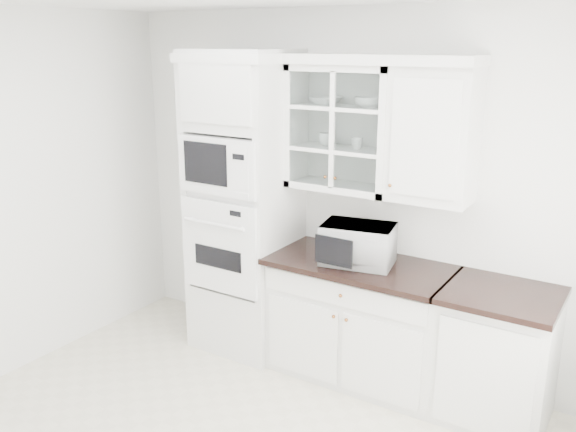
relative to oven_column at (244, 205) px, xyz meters
The scene contains 12 objects.
room_shell 1.37m from the oven_column, 52.79° to the right, with size 4.00×3.50×2.70m.
oven_column is the anchor object (origin of this frame).
base_cabinet_run 1.27m from the oven_column, ahead, with size 1.32×0.67×0.92m.
extra_base_cabinet 2.16m from the oven_column, ahead, with size 0.72×0.67×0.92m.
upper_cabinet_glass 1.03m from the oven_column, 12.10° to the left, with size 0.80×0.33×0.90m.
upper_cabinet_solid 1.60m from the oven_column, ahead, with size 0.55×0.33×0.90m, color silver.
crown_molding 1.33m from the oven_column, 11.90° to the left, with size 2.14×0.38×0.07m, color white.
countertop_microwave 1.02m from the oven_column, ahead, with size 0.50×0.41×0.29m, color white.
bowl_a 1.06m from the oven_column, 16.00° to the left, with size 0.22×0.22×0.05m, color white.
bowl_b 1.31m from the oven_column, 10.64° to the left, with size 0.22×0.22×0.07m, color white.
cup_a 0.87m from the oven_column, 14.01° to the left, with size 0.12×0.12×0.10m, color white.
cup_b 1.07m from the oven_column, 10.41° to the left, with size 0.09×0.09×0.08m, color white.
Camera 1 is at (2.06, -2.33, 2.45)m, focal length 38.00 mm.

